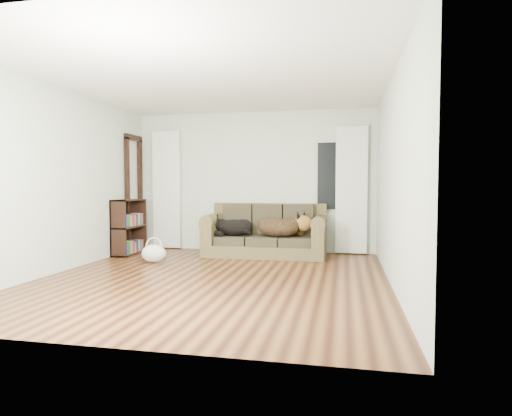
% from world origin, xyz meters
% --- Properties ---
extents(floor, '(5.00, 5.00, 0.00)m').
position_xyz_m(floor, '(0.00, 0.00, 0.00)').
color(floor, black).
rests_on(floor, ground).
extents(ceiling, '(5.00, 5.00, 0.00)m').
position_xyz_m(ceiling, '(0.00, 0.00, 2.60)').
color(ceiling, white).
rests_on(ceiling, ground).
extents(wall_back, '(4.50, 0.04, 2.60)m').
position_xyz_m(wall_back, '(0.00, 2.50, 1.30)').
color(wall_back, beige).
rests_on(wall_back, ground).
extents(wall_left, '(0.04, 5.00, 2.60)m').
position_xyz_m(wall_left, '(-2.25, 0.00, 1.30)').
color(wall_left, beige).
rests_on(wall_left, ground).
extents(wall_right, '(0.04, 5.00, 2.60)m').
position_xyz_m(wall_right, '(2.25, 0.00, 1.30)').
color(wall_right, beige).
rests_on(wall_right, ground).
extents(curtain_left, '(0.55, 0.08, 2.25)m').
position_xyz_m(curtain_left, '(-1.70, 2.42, 1.15)').
color(curtain_left, silver).
rests_on(curtain_left, ground).
extents(curtain_right, '(0.55, 0.08, 2.25)m').
position_xyz_m(curtain_right, '(1.80, 2.42, 1.15)').
color(curtain_right, silver).
rests_on(curtain_right, ground).
extents(window_pane, '(0.50, 0.03, 1.20)m').
position_xyz_m(window_pane, '(1.45, 2.47, 1.40)').
color(window_pane, black).
rests_on(window_pane, wall_back).
extents(door_casing, '(0.07, 0.60, 2.10)m').
position_xyz_m(door_casing, '(-2.20, 2.05, 1.05)').
color(door_casing, black).
rests_on(door_casing, ground).
extents(sofa, '(2.09, 0.90, 0.85)m').
position_xyz_m(sofa, '(0.32, 1.97, 0.45)').
color(sofa, brown).
rests_on(sofa, floor).
extents(dog_black_lab, '(0.79, 0.63, 0.29)m').
position_xyz_m(dog_black_lab, '(-0.26, 1.89, 0.48)').
color(dog_black_lab, black).
rests_on(dog_black_lab, sofa).
extents(dog_shepherd, '(0.92, 0.76, 0.35)m').
position_xyz_m(dog_shepherd, '(0.62, 1.90, 0.49)').
color(dog_shepherd, black).
rests_on(dog_shepherd, sofa).
extents(tv_remote, '(0.06, 0.17, 0.02)m').
position_xyz_m(tv_remote, '(1.27, 1.87, 0.73)').
color(tv_remote, black).
rests_on(tv_remote, sofa).
extents(tote_bag, '(0.48, 0.42, 0.29)m').
position_xyz_m(tote_bag, '(-1.28, 0.93, 0.16)').
color(tote_bag, silver).
rests_on(tote_bag, floor).
extents(bookshelf, '(0.32, 0.79, 0.98)m').
position_xyz_m(bookshelf, '(-2.09, 1.63, 0.50)').
color(bookshelf, black).
rests_on(bookshelf, floor).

